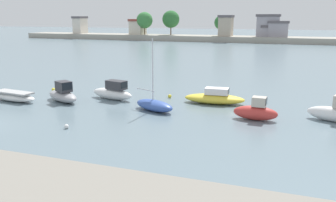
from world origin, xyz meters
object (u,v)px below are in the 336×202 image
object	(u,v)px
moored_boat_5	(215,98)
mooring_buoy_1	(53,90)
moored_boat_3	(113,92)
mooring_buoy_0	(170,96)
moored_boat_1	(14,97)
moored_boat_2	(63,95)
moored_boat_4	(154,105)
mooring_buoy_2	(66,126)
moored_boat_6	(256,111)
moored_boat_7	(334,112)

from	to	relation	value
moored_boat_5	mooring_buoy_1	bearing A→B (deg)	177.61
moored_boat_3	mooring_buoy_0	size ratio (longest dim) A/B	13.80
moored_boat_1	moored_boat_3	xyz separation A→B (m)	(8.20, 3.68, 0.27)
moored_boat_2	moored_boat_4	bearing A→B (deg)	26.68
moored_boat_5	mooring_buoy_0	bearing A→B (deg)	166.61
mooring_buoy_2	moored_boat_1	bearing A→B (deg)	149.93
moored_boat_3	moored_boat_6	xyz separation A→B (m)	(13.30, -2.55, -0.05)
mooring_buoy_0	moored_boat_5	bearing A→B (deg)	-9.60
moored_boat_2	moored_boat_7	xyz separation A→B (m)	(22.63, 1.25, 0.05)
moored_boat_7	mooring_buoy_2	world-z (taller)	moored_boat_7
moored_boat_4	moored_boat_3	bearing A→B (deg)	176.84
moored_boat_4	mooring_buoy_1	bearing A→B (deg)	-172.77
moored_boat_3	moored_boat_7	xyz separation A→B (m)	(18.77, -1.08, 0.01)
moored_boat_4	moored_boat_5	size ratio (longest dim) A/B	1.08
moored_boat_1	moored_boat_2	xyz separation A→B (m)	(4.33, 1.34, 0.23)
moored_boat_2	mooring_buoy_1	bearing A→B (deg)	164.88
moored_boat_1	mooring_buoy_2	world-z (taller)	moored_boat_1
moored_boat_2	moored_boat_3	distance (m)	4.51
moored_boat_5	mooring_buoy_2	size ratio (longest dim) A/B	17.39
moored_boat_1	moored_boat_3	distance (m)	8.99
moored_boat_2	moored_boat_6	bearing A→B (deg)	27.69
moored_boat_6	mooring_buoy_0	xyz separation A→B (m)	(-8.51, 4.85, -0.48)
moored_boat_5	mooring_buoy_0	xyz separation A→B (m)	(-4.50, 0.76, -0.34)
mooring_buoy_0	mooring_buoy_1	size ratio (longest dim) A/B	0.91
mooring_buoy_0	mooring_buoy_2	world-z (taller)	mooring_buoy_0
mooring_buoy_0	mooring_buoy_1	xyz separation A→B (m)	(-12.30, -1.17, 0.02)
moored_boat_1	mooring_buoy_1	world-z (taller)	moored_boat_1
moored_boat_2	moored_boat_4	size ratio (longest dim) A/B	0.77
moored_boat_6	moored_boat_7	distance (m)	5.66
moored_boat_7	mooring_buoy_1	bearing A→B (deg)	-166.07
moored_boat_6	mooring_buoy_1	world-z (taller)	moored_boat_6
moored_boat_1	moored_boat_5	world-z (taller)	moored_boat_5
moored_boat_6	mooring_buoy_0	bearing A→B (deg)	153.12
mooring_buoy_1	moored_boat_7	bearing A→B (deg)	-4.81
moored_boat_2	mooring_buoy_0	xyz separation A→B (m)	(8.65, 4.64, -0.48)
moored_boat_4	moored_boat_6	xyz separation A→B (m)	(8.14, 0.06, 0.17)
moored_boat_1	mooring_buoy_0	xyz separation A→B (m)	(12.98, 5.98, -0.26)
moored_boat_4	mooring_buoy_2	distance (m)	7.63
moored_boat_4	mooring_buoy_0	bearing A→B (deg)	117.99
moored_boat_1	moored_boat_2	size ratio (longest dim) A/B	1.12
moored_boat_6	moored_boat_1	bearing A→B (deg)	-174.18
moored_boat_5	mooring_buoy_0	size ratio (longest dim) A/B	16.02
mooring_buoy_1	moored_boat_3	bearing A→B (deg)	-8.55
moored_boat_5	moored_boat_6	distance (m)	5.73
moored_boat_1	mooring_buoy_0	distance (m)	14.30
moored_boat_7	mooring_buoy_1	size ratio (longest dim) A/B	10.17
moored_boat_1	moored_boat_2	world-z (taller)	moored_boat_2
moored_boat_4	mooring_buoy_2	bearing A→B (deg)	-97.53
moored_boat_3	moored_boat_5	xyz separation A→B (m)	(9.29, 1.54, -0.18)
moored_boat_1	moored_boat_6	distance (m)	21.52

